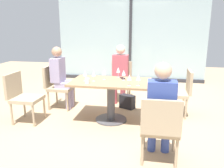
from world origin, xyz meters
TOP-DOWN VIEW (x-y plane):
  - ground_plane at (0.00, 0.00)m, footprint 12.00×12.00m
  - window_wall_backdrop at (0.00, 3.20)m, footprint 4.44×0.10m
  - dining_table_main at (0.00, 0.00)m, footprint 1.39×0.81m
  - chair_near_window at (0.00, 1.20)m, footprint 0.46×0.51m
  - chair_front_right at (0.83, -1.20)m, footprint 0.46×0.50m
  - chair_far_left at (-1.23, 0.47)m, footprint 0.50×0.46m
  - chair_side_end at (-1.53, -0.31)m, footprint 0.50×0.46m
  - chair_far_right at (1.23, 0.47)m, footprint 0.50×0.46m
  - person_near_window at (-0.00, 1.09)m, footprint 0.34×0.39m
  - person_front_right at (0.83, -1.09)m, footprint 0.34×0.39m
  - person_far_left at (-1.12, 0.47)m, footprint 0.39×0.34m
  - wine_glass_0 at (0.35, -0.27)m, footprint 0.07×0.07m
  - wine_glass_1 at (0.49, -0.24)m, footprint 0.07×0.07m
  - wine_glass_2 at (-0.44, -0.08)m, footprint 0.07×0.07m
  - wine_glass_3 at (-0.29, -0.06)m, footprint 0.07×0.07m
  - wine_glass_4 at (0.08, 0.33)m, footprint 0.07×0.07m
  - wine_glass_5 at (0.21, 0.09)m, footprint 0.07×0.07m
  - wine_glass_6 at (-0.14, 0.08)m, footprint 0.07×0.07m
  - coffee_cup at (-0.35, -0.25)m, footprint 0.08×0.08m
  - cell_phone_on_table at (0.17, 0.24)m, footprint 0.12×0.16m
  - handbag_0 at (0.22, 0.67)m, footprint 0.34×0.28m

SIDE VIEW (x-z plane):
  - ground_plane at x=0.00m, z-range 0.00..0.00m
  - handbag_0 at x=0.22m, z-range 0.00..0.28m
  - chair_near_window at x=0.00m, z-range 0.06..0.93m
  - chair_front_right at x=0.83m, z-range 0.06..0.93m
  - chair_far_left at x=-1.23m, z-range 0.06..0.93m
  - chair_side_end at x=-1.53m, z-range 0.06..0.93m
  - chair_far_right at x=1.23m, z-range 0.06..0.93m
  - dining_table_main at x=0.00m, z-range 0.18..0.91m
  - person_near_window at x=0.00m, z-range 0.07..1.33m
  - person_front_right at x=0.83m, z-range 0.07..1.33m
  - person_far_left at x=-1.12m, z-range 0.07..1.33m
  - cell_phone_on_table at x=0.17m, z-range 0.73..0.74m
  - coffee_cup at x=-0.35m, z-range 0.73..0.82m
  - wine_glass_0 at x=0.35m, z-range 0.77..0.95m
  - wine_glass_1 at x=0.49m, z-range 0.77..0.95m
  - wine_glass_2 at x=-0.44m, z-range 0.77..0.95m
  - wine_glass_3 at x=-0.29m, z-range 0.77..0.95m
  - wine_glass_4 at x=0.08m, z-range 0.77..0.95m
  - wine_glass_5 at x=0.21m, z-range 0.77..0.95m
  - wine_glass_6 at x=-0.14m, z-range 0.77..0.95m
  - window_wall_backdrop at x=0.00m, z-range -0.14..2.56m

